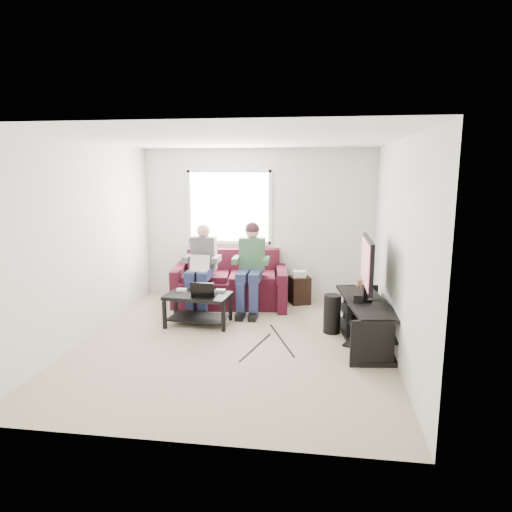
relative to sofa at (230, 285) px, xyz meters
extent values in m
plane|color=tan|center=(0.40, -1.76, -0.33)|extent=(4.50, 4.50, 0.00)
plane|color=white|center=(0.40, -1.76, 2.27)|extent=(4.50, 4.50, 0.00)
plane|color=silver|center=(0.40, 0.49, 0.97)|extent=(4.50, 0.00, 4.50)
plane|color=silver|center=(0.40, -4.01, 0.97)|extent=(4.50, 0.00, 4.50)
plane|color=silver|center=(-1.60, -1.76, 0.97)|extent=(0.00, 4.50, 4.50)
plane|color=silver|center=(2.40, -1.76, 0.97)|extent=(0.00, 4.50, 4.50)
cube|color=white|center=(-0.10, 0.48, 1.27)|extent=(1.40, 0.01, 1.20)
cube|color=silver|center=(-0.10, 0.47, 1.27)|extent=(1.48, 0.04, 1.28)
cube|color=#43101D|center=(0.00, -0.05, -0.11)|extent=(1.68, 1.03, 0.44)
cube|color=#43101D|center=(0.00, 0.32, 0.34)|extent=(1.60, 0.39, 0.45)
cube|color=#43101D|center=(-0.87, -0.05, -0.01)|extent=(0.26, 0.96, 0.63)
cube|color=#43101D|center=(0.87, -0.05, -0.01)|extent=(0.26, 0.96, 0.63)
cube|color=#43101D|center=(-0.39, -0.07, 0.16)|extent=(0.82, 0.81, 0.10)
cube|color=#43101D|center=(0.39, -0.07, 0.16)|extent=(0.82, 0.81, 0.10)
cube|color=navy|center=(-0.50, -0.51, 0.28)|extent=(0.16, 0.45, 0.14)
cube|color=navy|center=(-0.30, -0.51, 0.28)|extent=(0.16, 0.45, 0.14)
cube|color=navy|center=(-0.50, -0.69, -0.06)|extent=(0.13, 0.13, 0.54)
cube|color=navy|center=(-0.30, -0.69, -0.06)|extent=(0.13, 0.13, 0.54)
cube|color=#535458|center=(-0.40, -0.18, 0.56)|extent=(0.40, 0.22, 0.55)
sphere|color=#DE9F8B|center=(-0.40, -0.16, 0.93)|extent=(0.22, 0.22, 0.22)
cube|color=navy|center=(0.30, -0.51, 0.28)|extent=(0.16, 0.45, 0.14)
cube|color=navy|center=(0.50, -0.51, 0.28)|extent=(0.16, 0.45, 0.14)
cube|color=navy|center=(0.30, -0.69, -0.06)|extent=(0.13, 0.13, 0.54)
cube|color=navy|center=(0.50, -0.69, -0.06)|extent=(0.13, 0.13, 0.54)
cube|color=#4B4E4E|center=(0.40, -0.18, 0.56)|extent=(0.40, 0.22, 0.55)
sphere|color=#DE9F8B|center=(0.40, -0.16, 0.93)|extent=(0.22, 0.22, 0.22)
sphere|color=#341A21|center=(0.40, -0.16, 0.97)|extent=(0.23, 0.23, 0.23)
cube|color=black|center=(-0.26, -1.10, 0.11)|extent=(0.97, 0.65, 0.05)
cube|color=black|center=(-0.26, -1.10, -0.23)|extent=(0.88, 0.57, 0.02)
cube|color=black|center=(-0.69, -1.35, -0.12)|extent=(0.05, 0.05, 0.41)
cube|color=black|center=(0.17, -1.35, -0.12)|extent=(0.05, 0.05, 0.41)
cube|color=black|center=(-0.69, -0.85, -0.12)|extent=(0.05, 0.05, 0.41)
cube|color=black|center=(0.17, -0.85, -0.12)|extent=(0.05, 0.05, 0.41)
cube|color=silver|center=(-0.54, -0.98, 0.15)|extent=(0.14, 0.10, 0.04)
cube|color=black|center=(-0.36, -0.92, 0.15)|extent=(0.14, 0.09, 0.04)
cube|color=gray|center=(0.04, -0.95, 0.15)|extent=(0.14, 0.10, 0.04)
cube|color=black|center=(2.10, -1.45, 0.21)|extent=(0.73, 1.73, 0.04)
cube|color=black|center=(2.10, -1.45, -0.05)|extent=(0.68, 1.66, 0.03)
cube|color=black|center=(2.10, -1.45, -0.30)|extent=(0.73, 1.73, 0.06)
cube|color=black|center=(2.10, -2.27, -0.05)|extent=(0.50, 0.11, 0.56)
cube|color=black|center=(2.10, -0.63, -0.05)|extent=(0.50, 0.11, 0.56)
cube|color=black|center=(2.10, -1.35, 0.25)|extent=(0.12, 0.40, 0.04)
cube|color=black|center=(2.10, -1.35, 0.33)|extent=(0.06, 0.06, 0.12)
cube|color=black|center=(2.10, -1.35, 0.72)|extent=(0.05, 1.10, 0.65)
cube|color=#D33167|center=(2.07, -1.35, 0.72)|extent=(0.01, 1.01, 0.58)
cube|color=black|center=(1.98, -1.35, 0.28)|extent=(0.12, 0.50, 0.10)
cylinder|color=#B57F4E|center=(2.05, -0.82, 0.29)|extent=(0.08, 0.08, 0.12)
cube|color=silver|center=(2.10, -1.85, 0.00)|extent=(0.30, 0.22, 0.06)
cube|color=gray|center=(2.10, -1.15, 0.01)|extent=(0.34, 0.26, 0.08)
cube|color=black|center=(2.10, -1.50, 0.00)|extent=(0.38, 0.30, 0.07)
cylinder|color=black|center=(1.67, -1.18, -0.06)|extent=(0.24, 0.24, 0.54)
cube|color=black|center=(1.95, -1.51, -0.32)|extent=(0.31, 0.46, 0.02)
cube|color=black|center=(1.16, 0.19, -0.10)|extent=(0.31, 0.31, 0.46)
cube|color=silver|center=(1.16, 0.19, 0.18)|extent=(0.22, 0.18, 0.10)
camera|label=1|loc=(1.47, -7.33, 1.91)|focal=32.00mm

